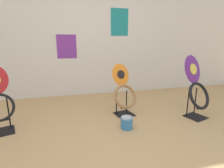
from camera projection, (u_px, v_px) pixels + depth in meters
The scene contains 5 objects.
ground_plane at pixel (122, 160), 1.77m from camera, with size 14.00×14.00×0.00m, color tan.
wall_back at pixel (89, 35), 3.74m from camera, with size 8.00×0.07×2.60m.
toilet_seat_display_orange_sun at pixel (124, 93), 2.82m from camera, with size 0.45×0.42×0.83m.
toilet_seat_display_purple_note at pixel (197, 89), 2.71m from camera, with size 0.50×0.47×0.97m.
paint_can at pixel (127, 122), 2.41m from camera, with size 0.17×0.17×0.17m.
Camera 1 is at (-0.48, -1.46, 1.18)m, focal length 28.00 mm.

